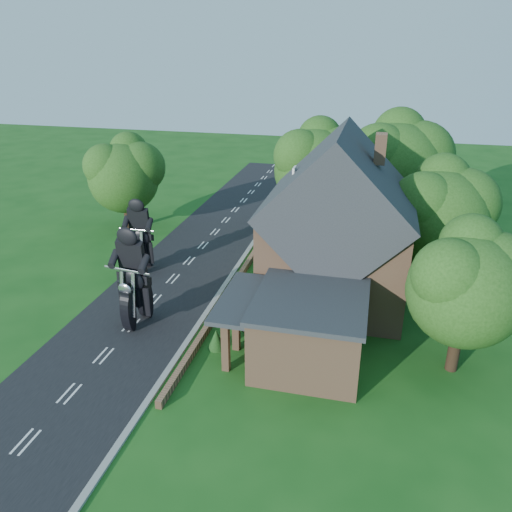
% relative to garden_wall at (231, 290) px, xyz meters
% --- Properties ---
extents(ground, '(120.00, 120.00, 0.00)m').
position_rel_garden_wall_xyz_m(ground, '(-4.30, -5.00, -0.20)').
color(ground, '#174A14').
rests_on(ground, ground).
extents(road, '(7.00, 80.00, 0.02)m').
position_rel_garden_wall_xyz_m(road, '(-4.30, -5.00, -0.19)').
color(road, black).
rests_on(road, ground).
extents(kerb, '(0.30, 80.00, 0.12)m').
position_rel_garden_wall_xyz_m(kerb, '(-0.65, -5.00, -0.14)').
color(kerb, gray).
rests_on(kerb, ground).
extents(garden_wall, '(0.30, 22.00, 0.40)m').
position_rel_garden_wall_xyz_m(garden_wall, '(0.00, 0.00, 0.00)').
color(garden_wall, '#91674A').
rests_on(garden_wall, ground).
extents(house, '(9.54, 8.64, 10.24)m').
position_rel_garden_wall_xyz_m(house, '(6.19, 1.00, 4.14)').
color(house, '#91674A').
rests_on(house, ground).
extents(annex, '(7.05, 5.94, 3.44)m').
position_rel_garden_wall_xyz_m(annex, '(5.57, -5.80, 1.57)').
color(annex, '#91674A').
rests_on(annex, ground).
extents(tree_annex_side, '(5.64, 5.20, 7.48)m').
position_rel_garden_wall_xyz_m(tree_annex_side, '(12.83, -4.90, 4.49)').
color(tree_annex_side, black).
rests_on(tree_annex_side, ground).
extents(tree_house_right, '(6.51, 6.00, 8.40)m').
position_rel_garden_wall_xyz_m(tree_house_right, '(12.35, 3.62, 4.99)').
color(tree_house_right, black).
rests_on(tree_house_right, ground).
extents(tree_behind_house, '(7.81, 7.20, 10.08)m').
position_rel_garden_wall_xyz_m(tree_behind_house, '(9.88, 11.14, 6.03)').
color(tree_behind_house, black).
rests_on(tree_behind_house, ground).
extents(tree_behind_left, '(6.94, 6.40, 9.16)m').
position_rel_garden_wall_xyz_m(tree_behind_left, '(3.86, 12.13, 5.53)').
color(tree_behind_left, black).
rests_on(tree_behind_left, ground).
extents(tree_far_road, '(6.08, 5.60, 7.84)m').
position_rel_garden_wall_xyz_m(tree_far_road, '(-11.16, 9.11, 4.64)').
color(tree_far_road, black).
rests_on(tree_far_road, ground).
extents(shrub_a, '(0.90, 0.90, 1.10)m').
position_rel_garden_wall_xyz_m(shrub_a, '(1.00, -6.00, 0.35)').
color(shrub_a, '#123510').
rests_on(shrub_a, ground).
extents(shrub_b, '(0.90, 0.90, 1.10)m').
position_rel_garden_wall_xyz_m(shrub_b, '(1.00, -3.50, 0.35)').
color(shrub_b, '#123510').
rests_on(shrub_b, ground).
extents(shrub_c, '(0.90, 0.90, 1.10)m').
position_rel_garden_wall_xyz_m(shrub_c, '(1.00, -1.00, 0.35)').
color(shrub_c, '#123510').
rests_on(shrub_c, ground).
extents(shrub_d, '(0.90, 0.90, 1.10)m').
position_rel_garden_wall_xyz_m(shrub_d, '(1.00, 4.00, 0.35)').
color(shrub_d, '#123510').
rests_on(shrub_d, ground).
extents(shrub_e, '(0.90, 0.90, 1.10)m').
position_rel_garden_wall_xyz_m(shrub_e, '(1.00, 6.50, 0.35)').
color(shrub_e, '#123510').
rests_on(shrub_e, ground).
extents(shrub_f, '(0.90, 0.90, 1.10)m').
position_rel_garden_wall_xyz_m(shrub_f, '(1.00, 9.00, 0.35)').
color(shrub_f, '#123510').
rests_on(shrub_f, ground).
extents(motorcycle_lead, '(0.71, 1.90, 1.72)m').
position_rel_garden_wall_xyz_m(motorcycle_lead, '(-3.98, -4.72, 0.66)').
color(motorcycle_lead, black).
rests_on(motorcycle_lead, ground).
extents(motorcycle_follow, '(0.43, 1.66, 1.55)m').
position_rel_garden_wall_xyz_m(motorcycle_follow, '(-6.74, 1.73, 0.57)').
color(motorcycle_follow, black).
rests_on(motorcycle_follow, ground).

